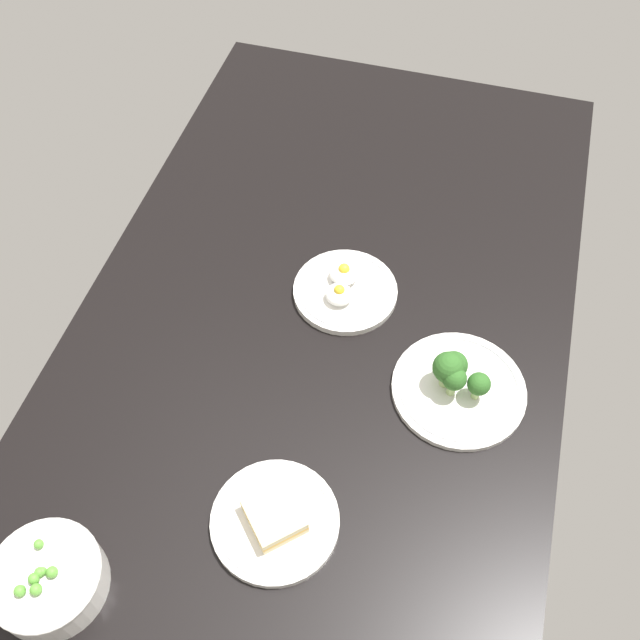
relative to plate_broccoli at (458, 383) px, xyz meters
The scene contains 5 objects.
dining_table 25.99cm from the plate_broccoli, 75.96° to the left, with size 151.30×84.77×4.00cm, color black.
plate_broccoli is the anchor object (origin of this frame).
plate_sandwich 36.47cm from the plate_broccoli, 143.48° to the left, with size 18.85×18.85×4.50cm.
bowl_peas 66.88cm from the plate_broccoli, 133.61° to the left, with size 15.48×15.48×7.09cm.
plate_eggs 26.91cm from the plate_broccoli, 57.34° to the left, with size 18.68×18.68×5.02cm.
Camera 1 is at (-69.80, -19.62, 107.37)cm, focal length 40.71 mm.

